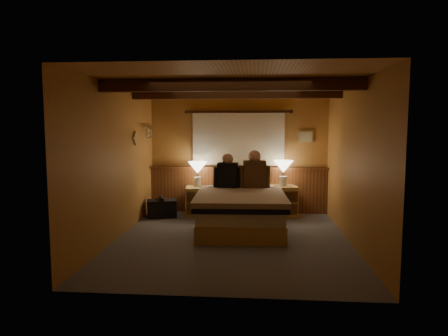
# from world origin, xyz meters

# --- Properties ---
(floor) EXTENTS (4.20, 4.20, 0.00)m
(floor) POSITION_xyz_m (0.00, 0.00, 0.00)
(floor) COLOR #575B67
(floor) RESTS_ON ground
(ceiling) EXTENTS (4.20, 4.20, 0.00)m
(ceiling) POSITION_xyz_m (0.00, 0.00, 2.40)
(ceiling) COLOR tan
(ceiling) RESTS_ON wall_back
(wall_back) EXTENTS (3.60, 0.00, 3.60)m
(wall_back) POSITION_xyz_m (0.00, 2.10, 1.20)
(wall_back) COLOR #B78542
(wall_back) RESTS_ON floor
(wall_left) EXTENTS (0.00, 4.20, 4.20)m
(wall_left) POSITION_xyz_m (-1.80, 0.00, 1.20)
(wall_left) COLOR #B78542
(wall_left) RESTS_ON floor
(wall_right) EXTENTS (0.00, 4.20, 4.20)m
(wall_right) POSITION_xyz_m (1.80, 0.00, 1.20)
(wall_right) COLOR #B78542
(wall_right) RESTS_ON floor
(wall_front) EXTENTS (3.60, 0.00, 3.60)m
(wall_front) POSITION_xyz_m (0.00, -2.10, 1.20)
(wall_front) COLOR #B78542
(wall_front) RESTS_ON floor
(wainscot) EXTENTS (3.60, 0.23, 0.94)m
(wainscot) POSITION_xyz_m (0.00, 2.04, 0.49)
(wainscot) COLOR brown
(wainscot) RESTS_ON wall_back
(curtain_window) EXTENTS (2.18, 0.09, 1.11)m
(curtain_window) POSITION_xyz_m (0.00, 2.03, 1.52)
(curtain_window) COLOR #3F260F
(curtain_window) RESTS_ON wall_back
(ceiling_beams) EXTENTS (3.60, 1.65, 0.16)m
(ceiling_beams) POSITION_xyz_m (0.00, 0.15, 2.31)
(ceiling_beams) COLOR #3F260F
(ceiling_beams) RESTS_ON ceiling
(coat_rail) EXTENTS (0.05, 0.55, 0.24)m
(coat_rail) POSITION_xyz_m (-1.72, 1.58, 1.67)
(coat_rail) COLOR silver
(coat_rail) RESTS_ON wall_left
(framed_print) EXTENTS (0.30, 0.04, 0.25)m
(framed_print) POSITION_xyz_m (1.35, 2.08, 1.55)
(framed_print) COLOR tan
(framed_print) RESTS_ON wall_back
(bed) EXTENTS (1.54, 1.93, 0.64)m
(bed) POSITION_xyz_m (0.11, 0.57, 0.33)
(bed) COLOR tan
(bed) RESTS_ON floor
(nightstand_left) EXTENTS (0.56, 0.51, 0.57)m
(nightstand_left) POSITION_xyz_m (-0.75, 1.67, 0.29)
(nightstand_left) COLOR tan
(nightstand_left) RESTS_ON floor
(nightstand_right) EXTENTS (0.64, 0.60, 0.60)m
(nightstand_right) POSITION_xyz_m (0.87, 1.73, 0.30)
(nightstand_right) COLOR tan
(nightstand_right) RESTS_ON floor
(lamp_left) EXTENTS (0.38, 0.38, 0.49)m
(lamp_left) POSITION_xyz_m (-0.79, 1.71, 0.92)
(lamp_left) COLOR white
(lamp_left) RESTS_ON nightstand_left
(lamp_right) EXTENTS (0.38, 0.38, 0.50)m
(lamp_right) POSITION_xyz_m (0.89, 1.71, 0.95)
(lamp_right) COLOR white
(lamp_right) RESTS_ON nightstand_right
(person_left) EXTENTS (0.53, 0.24, 0.65)m
(person_left) POSITION_xyz_m (-0.15, 1.20, 0.90)
(person_left) COLOR black
(person_left) RESTS_ON bed
(person_right) EXTENTS (0.58, 0.28, 0.71)m
(person_right) POSITION_xyz_m (0.34, 1.22, 0.92)
(person_right) COLOR #462E1C
(person_right) RESTS_ON bed
(duffel_bag) EXTENTS (0.63, 0.47, 0.40)m
(duffel_bag) POSITION_xyz_m (-1.46, 1.45, 0.18)
(duffel_bag) COLOR black
(duffel_bag) RESTS_ON floor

